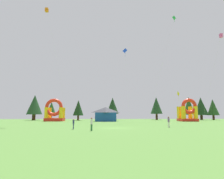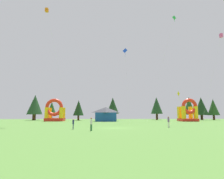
{
  "view_description": "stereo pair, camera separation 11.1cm",
  "coord_description": "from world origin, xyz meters",
  "px_view_note": "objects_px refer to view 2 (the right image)",
  "views": [
    {
      "loc": [
        -2.12,
        -31.71,
        2.21
      ],
      "look_at": [
        0.0,
        10.08,
        7.7
      ],
      "focal_mm": 30.45,
      "sensor_mm": 36.0,
      "label": 1
    },
    {
      "loc": [
        -2.01,
        -31.71,
        2.21
      ],
      "look_at": [
        0.0,
        10.08,
        7.7
      ],
      "focal_mm": 30.45,
      "sensor_mm": 36.0,
      "label": 2
    }
  ],
  "objects_px": {
    "kite_yellow_diamond": "(179,94)",
    "kite_pink_box": "(221,36)",
    "kite_green_diamond": "(174,20)",
    "person_midfield": "(168,121)",
    "inflatable_red_slide": "(188,112)",
    "kite_blue_diamond": "(125,52)",
    "festival_tent": "(106,114)",
    "person_left_edge": "(91,123)",
    "person_near_camera": "(73,123)",
    "inflatable_blue_arch": "(55,113)",
    "kite_orange_box": "(47,11)"
  },
  "relations": [
    {
      "from": "kite_yellow_diamond",
      "to": "kite_pink_box",
      "type": "distance_m",
      "value": 23.2
    },
    {
      "from": "kite_green_diamond",
      "to": "person_midfield",
      "type": "relative_size",
      "value": 13.82
    },
    {
      "from": "inflatable_red_slide",
      "to": "kite_blue_diamond",
      "type": "bearing_deg",
      "value": -149.5
    },
    {
      "from": "kite_yellow_diamond",
      "to": "festival_tent",
      "type": "height_order",
      "value": "kite_yellow_diamond"
    },
    {
      "from": "kite_blue_diamond",
      "to": "person_left_edge",
      "type": "distance_m",
      "value": 28.53
    },
    {
      "from": "inflatable_red_slide",
      "to": "kite_yellow_diamond",
      "type": "bearing_deg",
      "value": -148.67
    },
    {
      "from": "kite_green_diamond",
      "to": "person_near_camera",
      "type": "bearing_deg",
      "value": -147.81
    },
    {
      "from": "inflatable_blue_arch",
      "to": "kite_yellow_diamond",
      "type": "bearing_deg",
      "value": -7.51
    },
    {
      "from": "kite_green_diamond",
      "to": "festival_tent",
      "type": "xyz_separation_m",
      "value": [
        -16.19,
        18.04,
        -22.72
      ]
    },
    {
      "from": "kite_blue_diamond",
      "to": "kite_yellow_diamond",
      "type": "height_order",
      "value": "kite_blue_diamond"
    },
    {
      "from": "kite_blue_diamond",
      "to": "person_midfield",
      "type": "height_order",
      "value": "kite_blue_diamond"
    },
    {
      "from": "kite_pink_box",
      "to": "person_near_camera",
      "type": "distance_m",
      "value": 35.34
    },
    {
      "from": "kite_pink_box",
      "to": "person_left_edge",
      "type": "xyz_separation_m",
      "value": [
        -26.54,
        -11.18,
        -17.65
      ]
    },
    {
      "from": "kite_pink_box",
      "to": "person_midfield",
      "type": "relative_size",
      "value": 10.28
    },
    {
      "from": "person_near_camera",
      "to": "person_midfield",
      "type": "bearing_deg",
      "value": -98.68
    },
    {
      "from": "kite_yellow_diamond",
      "to": "inflatable_red_slide",
      "type": "distance_m",
      "value": 7.14
    },
    {
      "from": "kite_green_diamond",
      "to": "inflatable_red_slide",
      "type": "xyz_separation_m",
      "value": [
        10.39,
        17.71,
        -22.13
      ]
    },
    {
      "from": "kite_yellow_diamond",
      "to": "kite_orange_box",
      "type": "distance_m",
      "value": 43.91
    },
    {
      "from": "inflatable_red_slide",
      "to": "festival_tent",
      "type": "distance_m",
      "value": 26.59
    },
    {
      "from": "person_left_edge",
      "to": "person_near_camera",
      "type": "bearing_deg",
      "value": 176.05
    },
    {
      "from": "person_near_camera",
      "to": "person_left_edge",
      "type": "height_order",
      "value": "person_left_edge"
    },
    {
      "from": "kite_blue_diamond",
      "to": "person_left_edge",
      "type": "relative_size",
      "value": 10.64
    },
    {
      "from": "kite_green_diamond",
      "to": "person_midfield",
      "type": "bearing_deg",
      "value": -119.78
    },
    {
      "from": "kite_blue_diamond",
      "to": "inflatable_red_slide",
      "type": "height_order",
      "value": "kite_blue_diamond"
    },
    {
      "from": "inflatable_blue_arch",
      "to": "festival_tent",
      "type": "height_order",
      "value": "inflatable_blue_arch"
    },
    {
      "from": "person_near_camera",
      "to": "person_midfield",
      "type": "relative_size",
      "value": 0.83
    },
    {
      "from": "kite_yellow_diamond",
      "to": "kite_green_diamond",
      "type": "bearing_deg",
      "value": -113.56
    },
    {
      "from": "kite_green_diamond",
      "to": "kite_blue_diamond",
      "type": "bearing_deg",
      "value": 156.64
    },
    {
      "from": "person_near_camera",
      "to": "person_midfield",
      "type": "distance_m",
      "value": 16.03
    },
    {
      "from": "person_near_camera",
      "to": "inflatable_blue_arch",
      "type": "xyz_separation_m",
      "value": [
        -11.32,
        34.29,
        1.76
      ]
    },
    {
      "from": "person_left_edge",
      "to": "inflatable_red_slide",
      "type": "distance_m",
      "value": 44.94
    },
    {
      "from": "inflatable_blue_arch",
      "to": "festival_tent",
      "type": "distance_m",
      "value": 16.89
    },
    {
      "from": "kite_green_diamond",
      "to": "person_near_camera",
      "type": "relative_size",
      "value": 16.56
    },
    {
      "from": "inflatable_red_slide",
      "to": "inflatable_blue_arch",
      "type": "relative_size",
      "value": 1.0
    },
    {
      "from": "person_midfield",
      "to": "kite_blue_diamond",
      "type": "bearing_deg",
      "value": 103.7
    },
    {
      "from": "person_near_camera",
      "to": "inflatable_blue_arch",
      "type": "bearing_deg",
      "value": -2.36
    },
    {
      "from": "kite_pink_box",
      "to": "festival_tent",
      "type": "bearing_deg",
      "value": 135.82
    },
    {
      "from": "kite_orange_box",
      "to": "person_near_camera",
      "type": "height_order",
      "value": "kite_orange_box"
    },
    {
      "from": "kite_yellow_diamond",
      "to": "person_left_edge",
      "type": "xyz_separation_m",
      "value": [
        -25.44,
        -32.02,
        -7.5
      ]
    },
    {
      "from": "person_left_edge",
      "to": "festival_tent",
      "type": "height_order",
      "value": "festival_tent"
    },
    {
      "from": "inflatable_red_slide",
      "to": "inflatable_blue_arch",
      "type": "distance_m",
      "value": 43.36
    },
    {
      "from": "kite_pink_box",
      "to": "person_midfield",
      "type": "distance_m",
      "value": 22.86
    },
    {
      "from": "person_midfield",
      "to": "festival_tent",
      "type": "relative_size",
      "value": 0.29
    },
    {
      "from": "kite_blue_diamond",
      "to": "kite_yellow_diamond",
      "type": "xyz_separation_m",
      "value": [
        18.12,
        10.6,
        -9.86
      ]
    },
    {
      "from": "inflatable_blue_arch",
      "to": "inflatable_red_slide",
      "type": "bearing_deg",
      "value": -3.99
    },
    {
      "from": "kite_blue_diamond",
      "to": "person_near_camera",
      "type": "bearing_deg",
      "value": -118.89
    },
    {
      "from": "person_midfield",
      "to": "inflatable_red_slide",
      "type": "bearing_deg",
      "value": 53.59
    },
    {
      "from": "person_left_edge",
      "to": "festival_tent",
      "type": "distance_m",
      "value": 34.67
    },
    {
      "from": "person_near_camera",
      "to": "inflatable_red_slide",
      "type": "xyz_separation_m",
      "value": [
        31.94,
        31.27,
        1.9
      ]
    },
    {
      "from": "kite_blue_diamond",
      "to": "person_near_camera",
      "type": "distance_m",
      "value": 27.41
    }
  ]
}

